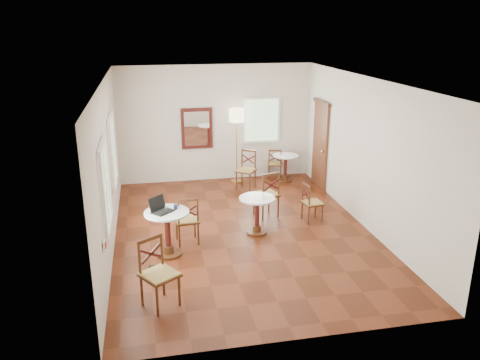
% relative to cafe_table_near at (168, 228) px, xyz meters
% --- Properties ---
extents(ground, '(7.00, 7.00, 0.00)m').
position_rel_cafe_table_near_xyz_m(ground, '(1.51, 0.71, -0.52)').
color(ground, '#56210E').
rests_on(ground, ground).
extents(room_shell, '(5.02, 7.02, 3.01)m').
position_rel_cafe_table_near_xyz_m(room_shell, '(1.45, 0.99, 1.37)').
color(room_shell, beige).
rests_on(room_shell, ground).
extents(cafe_table_near, '(0.79, 0.79, 0.84)m').
position_rel_cafe_table_near_xyz_m(cafe_table_near, '(0.00, 0.00, 0.00)').
color(cafe_table_near, '#4D2813').
rests_on(cafe_table_near, ground).
extents(cafe_table_mid, '(0.71, 0.71, 0.75)m').
position_rel_cafe_table_near_xyz_m(cafe_table_mid, '(1.78, 0.62, -0.06)').
color(cafe_table_mid, '#4D2813').
rests_on(cafe_table_mid, ground).
extents(cafe_table_back, '(0.67, 0.67, 0.70)m').
position_rel_cafe_table_near_xyz_m(cafe_table_back, '(3.26, 3.68, -0.08)').
color(cafe_table_back, '#4D2813').
rests_on(cafe_table_back, ground).
extents(chair_near_a, '(0.46, 0.46, 0.94)m').
position_rel_cafe_table_near_xyz_m(chair_near_a, '(0.39, 0.44, -0.05)').
color(chair_near_a, '#4D2813').
rests_on(chair_near_a, ground).
extents(chair_near_b, '(0.66, 0.66, 1.04)m').
position_rel_cafe_table_near_xyz_m(chair_near_b, '(-0.22, -1.58, -0.00)').
color(chair_near_b, '#4D2813').
rests_on(chair_near_b, ground).
extents(chair_mid_a, '(0.58, 0.58, 1.02)m').
position_rel_cafe_table_near_xyz_m(chair_mid_a, '(2.18, 1.43, -0.01)').
color(chair_mid_a, '#4D2813').
rests_on(chair_mid_a, ground).
extents(chair_mid_b, '(0.43, 0.43, 0.83)m').
position_rel_cafe_table_near_xyz_m(chair_mid_b, '(3.03, 0.98, -0.10)').
color(chair_mid_b, '#4D2813').
rests_on(chair_mid_b, ground).
extents(chair_back_a, '(0.47, 0.47, 0.83)m').
position_rel_cafe_table_near_xyz_m(chair_back_a, '(3.05, 3.93, -0.11)').
color(chair_back_a, '#4D2813').
rests_on(chair_back_a, ground).
extents(chair_back_b, '(0.61, 0.61, 0.96)m').
position_rel_cafe_table_near_xyz_m(chair_back_b, '(2.14, 3.34, -0.04)').
color(chair_back_b, '#4D2813').
rests_on(chair_back_b, ground).
extents(floor_lamp, '(0.38, 0.38, 1.93)m').
position_rel_cafe_table_near_xyz_m(floor_lamp, '(2.00, 3.86, 1.12)').
color(floor_lamp, '#BF8C3F').
rests_on(floor_lamp, ground).
extents(laptop, '(0.47, 0.47, 0.26)m').
position_rel_cafe_table_near_xyz_m(laptop, '(-0.11, 0.03, 0.38)').
color(laptop, black).
rests_on(laptop, cafe_table_near).
extents(mouse, '(0.10, 0.09, 0.03)m').
position_rel_cafe_table_near_xyz_m(mouse, '(-0.01, 0.12, 0.34)').
color(mouse, black).
rests_on(mouse, cafe_table_near).
extents(navy_mug, '(0.10, 0.07, 0.08)m').
position_rel_cafe_table_near_xyz_m(navy_mug, '(0.17, 0.10, 0.36)').
color(navy_mug, black).
rests_on(navy_mug, cafe_table_near).
extents(water_glass, '(0.07, 0.07, 0.11)m').
position_rel_cafe_table_near_xyz_m(water_glass, '(0.00, -0.00, 0.38)').
color(water_glass, white).
rests_on(water_glass, cafe_table_near).
extents(power_adapter, '(0.11, 0.07, 0.04)m').
position_rel_cafe_table_near_xyz_m(power_adapter, '(-0.31, -0.45, -0.50)').
color(power_adapter, black).
rests_on(power_adapter, ground).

